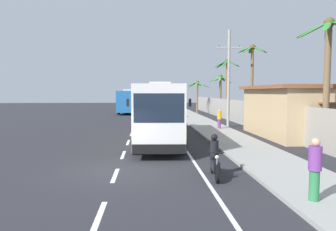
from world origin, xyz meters
The scene contains 16 objects.
ground_plane centered at (0.00, 0.00, 0.00)m, with size 160.00×160.00×0.00m, color #28282D.
sidewalk_kerb centered at (6.80, 10.00, 0.07)m, with size 3.20×90.00×0.14m, color #999993.
lane_markings centered at (2.09, 14.90, 0.00)m, with size 3.53×71.49×0.01m.
boundary_wall centered at (10.60, 14.00, 1.18)m, with size 0.24×60.00×2.36m, color #9E998E.
coach_bus_foreground centered at (2.06, 7.23, 2.02)m, with size 3.35×11.59×3.89m.
coach_bus_far_lane centered at (-1.52, 35.01, 1.90)m, with size 3.37×11.77×3.66m.
motorcycle_beside_bus centered at (4.51, 15.16, 0.64)m, with size 0.56×1.96×1.56m.
motorcycle_trailing centered at (3.78, -1.18, 0.66)m, with size 0.56×1.96×1.63m.
pedestrian_near_kerb centered at (5.96, -4.21, 1.08)m, with size 0.36×0.36×1.79m.
pedestrian_far_walk centered at (7.30, 12.94, 0.97)m, with size 0.36×0.36×1.60m.
utility_pole_mid centered at (8.52, 14.66, 4.54)m, with size 2.25×0.24×8.73m.
palm_nearest centered at (10.94, 27.79, 4.01)m, with size 3.08×3.27×5.55m.
palm_second centered at (11.09, 15.95, 5.42)m, with size 2.78×2.84×7.70m.
palm_third centered at (8.43, 31.48, 3.66)m, with size 3.57×3.50×4.87m.
palm_fourth centered at (10.98, 3.67, 4.95)m, with size 3.64×3.43×7.20m.
palm_farthest centered at (10.66, 23.49, 5.01)m, with size 3.23×3.13×7.18m.
Camera 1 is at (1.28, -12.33, 3.21)m, focal length 32.53 mm.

